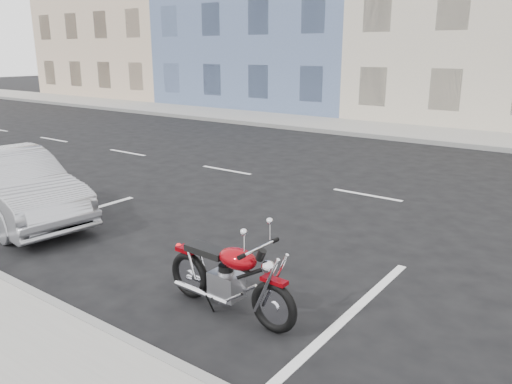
% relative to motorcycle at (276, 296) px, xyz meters
% --- Properties ---
extents(ground, '(120.00, 120.00, 0.00)m').
position_rel_motorcycle_xyz_m(ground, '(0.50, 5.78, -0.44)').
color(ground, black).
rests_on(ground, ground).
extents(sidewalk_far, '(80.00, 3.40, 0.15)m').
position_rel_motorcycle_xyz_m(sidewalk_far, '(-4.50, 14.48, -0.37)').
color(sidewalk_far, gray).
rests_on(sidewalk_far, ground).
extents(curb_far, '(80.00, 0.12, 0.16)m').
position_rel_motorcycle_xyz_m(curb_far, '(-4.50, 12.78, -0.36)').
color(curb_far, gray).
rests_on(curb_far, ground).
extents(bldg_far_west, '(12.00, 12.00, 12.00)m').
position_rel_motorcycle_xyz_m(bldg_far_west, '(-25.50, 22.08, 5.56)').
color(bldg_far_west, '#CAAF91').
rests_on(bldg_far_west, ground).
extents(motorcycle, '(1.94, 0.64, 0.97)m').
position_rel_motorcycle_xyz_m(motorcycle, '(0.00, 0.00, 0.00)').
color(motorcycle, black).
rests_on(motorcycle, ground).
extents(sedan_silver, '(4.08, 1.85, 1.30)m').
position_rel_motorcycle_xyz_m(sedan_silver, '(-6.09, 0.34, 0.21)').
color(sedan_silver, '#9A9BA1').
rests_on(sedan_silver, ground).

